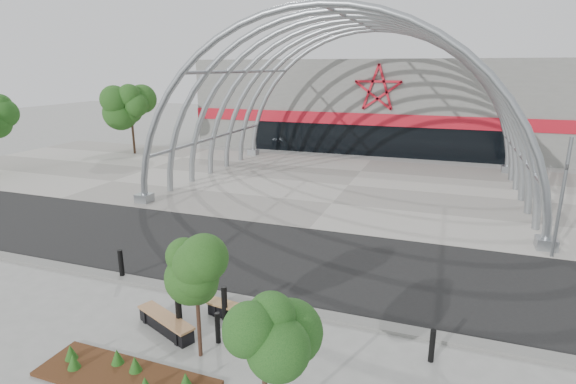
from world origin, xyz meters
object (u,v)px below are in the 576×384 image
bench_0 (166,324)px  bench_1 (238,313)px  signal_pole (562,197)px  street_tree_1 (264,335)px  bollard_2 (224,303)px  street_tree_0 (196,274)px

bench_0 → bench_1: bearing=36.1°
signal_pole → bench_1: signal_pole is taller
street_tree_1 → bench_0: (-4.15, 2.54, -2.11)m
bench_0 → bollard_2: 1.75m
street_tree_1 → signal_pole: bearing=58.8°
street_tree_0 → signal_pole: bearing=45.9°
signal_pole → bollard_2: bearing=-140.1°
signal_pole → bench_0: size_ratio=2.16×
bollard_2 → bench_1: bearing=20.5°
street_tree_0 → street_tree_1: 3.22m
signal_pole → street_tree_0: 14.34m
signal_pole → street_tree_1: (-7.36, -12.16, -0.19)m
street_tree_0 → bench_0: (-1.53, 0.68, -2.14)m
signal_pole → bench_1: 13.10m
street_tree_0 → street_tree_1: bearing=-35.4°
bench_1 → bollard_2: 0.53m
street_tree_1 → bench_0: bearing=148.5°
bollard_2 → street_tree_0: bearing=-83.6°
bench_1 → street_tree_1: bearing=-57.1°
signal_pole → bench_0: bearing=-140.1°
street_tree_1 → bench_1: bearing=122.9°
street_tree_0 → bollard_2: street_tree_0 is taller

